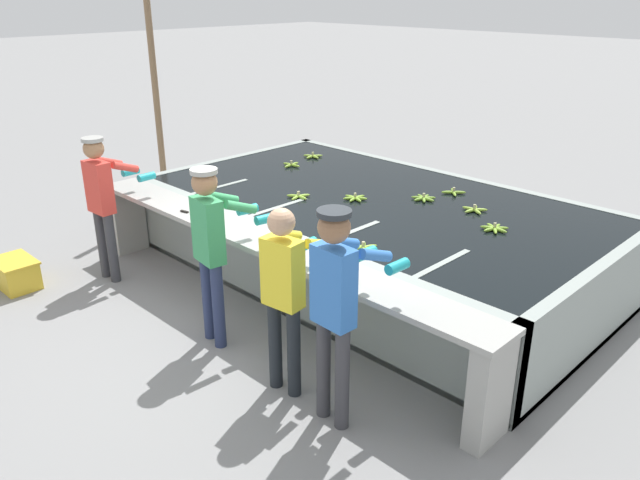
{
  "coord_description": "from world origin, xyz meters",
  "views": [
    {
      "loc": [
        4.28,
        -3.26,
        3.11
      ],
      "look_at": [
        0.0,
        1.06,
        0.63
      ],
      "focal_mm": 35.0,
      "sensor_mm": 36.0,
      "label": 1
    }
  ],
  "objects_px": {
    "worker_0": "(103,195)",
    "worker_3": "(337,297)",
    "worker_2": "(286,285)",
    "banana_bunch_floating_5": "(363,248)",
    "banana_bunch_floating_4": "(299,196)",
    "knife_0": "(189,213)",
    "worker_1": "(212,240)",
    "banana_bunch_floating_8": "(424,198)",
    "crate": "(16,273)",
    "banana_bunch_floating_7": "(495,228)",
    "banana_bunch_floating_0": "(291,165)",
    "banana_bunch_floating_1": "(454,192)",
    "banana_bunch_floating_6": "(474,210)",
    "banana_bunch_floating_2": "(355,198)",
    "support_post_left": "(157,103)",
    "banana_bunch_floating_3": "(313,156)"
  },
  "relations": [
    {
      "from": "worker_2",
      "to": "banana_bunch_floating_0",
      "type": "distance_m",
      "value": 3.68
    },
    {
      "from": "banana_bunch_floating_3",
      "to": "banana_bunch_floating_7",
      "type": "relative_size",
      "value": 0.98
    },
    {
      "from": "worker_2",
      "to": "banana_bunch_floating_5",
      "type": "bearing_deg",
      "value": 96.88
    },
    {
      "from": "banana_bunch_floating_0",
      "to": "crate",
      "type": "height_order",
      "value": "banana_bunch_floating_0"
    },
    {
      "from": "banana_bunch_floating_0",
      "to": "worker_0",
      "type": "bearing_deg",
      "value": -97.42
    },
    {
      "from": "worker_1",
      "to": "worker_3",
      "type": "height_order",
      "value": "worker_3"
    },
    {
      "from": "worker_1",
      "to": "banana_bunch_floating_1",
      "type": "distance_m",
      "value": 3.05
    },
    {
      "from": "worker_2",
      "to": "crate",
      "type": "height_order",
      "value": "worker_2"
    },
    {
      "from": "worker_0",
      "to": "worker_3",
      "type": "relative_size",
      "value": 0.95
    },
    {
      "from": "worker_2",
      "to": "knife_0",
      "type": "distance_m",
      "value": 2.12
    },
    {
      "from": "banana_bunch_floating_2",
      "to": "banana_bunch_floating_6",
      "type": "relative_size",
      "value": 1.02
    },
    {
      "from": "worker_0",
      "to": "banana_bunch_floating_3",
      "type": "xyz_separation_m",
      "value": [
        0.2,
        3.03,
        -0.08
      ]
    },
    {
      "from": "banana_bunch_floating_1",
      "to": "banana_bunch_floating_2",
      "type": "distance_m",
      "value": 1.16
    },
    {
      "from": "worker_2",
      "to": "knife_0",
      "type": "relative_size",
      "value": 4.59
    },
    {
      "from": "banana_bunch_floating_1",
      "to": "banana_bunch_floating_6",
      "type": "xyz_separation_m",
      "value": [
        0.5,
        -0.36,
        -0.0
      ]
    },
    {
      "from": "banana_bunch_floating_2",
      "to": "support_post_left",
      "type": "height_order",
      "value": "support_post_left"
    },
    {
      "from": "worker_2",
      "to": "banana_bunch_floating_2",
      "type": "distance_m",
      "value": 2.38
    },
    {
      "from": "banana_bunch_floating_8",
      "to": "banana_bunch_floating_1",
      "type": "bearing_deg",
      "value": 74.47
    },
    {
      "from": "knife_0",
      "to": "crate",
      "type": "distance_m",
      "value": 2.13
    },
    {
      "from": "worker_1",
      "to": "banana_bunch_floating_2",
      "type": "distance_m",
      "value": 2.05
    },
    {
      "from": "banana_bunch_floating_7",
      "to": "banana_bunch_floating_5",
      "type": "bearing_deg",
      "value": -115.14
    },
    {
      "from": "worker_1",
      "to": "worker_3",
      "type": "relative_size",
      "value": 0.98
    },
    {
      "from": "banana_bunch_floating_7",
      "to": "banana_bunch_floating_8",
      "type": "distance_m",
      "value": 1.09
    },
    {
      "from": "banana_bunch_floating_4",
      "to": "banana_bunch_floating_8",
      "type": "relative_size",
      "value": 0.99
    },
    {
      "from": "banana_bunch_floating_2",
      "to": "banana_bunch_floating_4",
      "type": "xyz_separation_m",
      "value": [
        -0.5,
        -0.41,
        0.0
      ]
    },
    {
      "from": "banana_bunch_floating_1",
      "to": "banana_bunch_floating_5",
      "type": "xyz_separation_m",
      "value": [
        0.34,
        -1.97,
        -0.0
      ]
    },
    {
      "from": "worker_2",
      "to": "banana_bunch_floating_2",
      "type": "relative_size",
      "value": 5.69
    },
    {
      "from": "banana_bunch_floating_4",
      "to": "banana_bunch_floating_7",
      "type": "relative_size",
      "value": 0.99
    },
    {
      "from": "worker_1",
      "to": "worker_2",
      "type": "xyz_separation_m",
      "value": [
        1.02,
        -0.05,
        -0.08
      ]
    },
    {
      "from": "banana_bunch_floating_5",
      "to": "banana_bunch_floating_7",
      "type": "distance_m",
      "value": 1.41
    },
    {
      "from": "banana_bunch_floating_6",
      "to": "crate",
      "type": "bearing_deg",
      "value": -135.28
    },
    {
      "from": "worker_1",
      "to": "banana_bunch_floating_4",
      "type": "height_order",
      "value": "worker_1"
    },
    {
      "from": "worker_1",
      "to": "crate",
      "type": "height_order",
      "value": "worker_1"
    },
    {
      "from": "banana_bunch_floating_0",
      "to": "banana_bunch_floating_3",
      "type": "xyz_separation_m",
      "value": [
        -0.12,
        0.52,
        -0.0
      ]
    },
    {
      "from": "worker_3",
      "to": "banana_bunch_floating_4",
      "type": "xyz_separation_m",
      "value": [
        -2.19,
        1.7,
        -0.14
      ]
    },
    {
      "from": "worker_1",
      "to": "banana_bunch_floating_8",
      "type": "xyz_separation_m",
      "value": [
        0.44,
        2.57,
        -0.11
      ]
    },
    {
      "from": "banana_bunch_floating_1",
      "to": "banana_bunch_floating_8",
      "type": "bearing_deg",
      "value": -105.53
    },
    {
      "from": "banana_bunch_floating_5",
      "to": "worker_0",
      "type": "bearing_deg",
      "value": -160.08
    },
    {
      "from": "banana_bunch_floating_2",
      "to": "worker_0",
      "type": "bearing_deg",
      "value": -132.05
    },
    {
      "from": "banana_bunch_floating_7",
      "to": "banana_bunch_floating_8",
      "type": "height_order",
      "value": "same"
    },
    {
      "from": "crate",
      "to": "support_post_left",
      "type": "distance_m",
      "value": 3.1
    },
    {
      "from": "worker_2",
      "to": "banana_bunch_floating_2",
      "type": "xyz_separation_m",
      "value": [
        -1.14,
        2.09,
        -0.04
      ]
    },
    {
      "from": "worker_0",
      "to": "banana_bunch_floating_0",
      "type": "relative_size",
      "value": 5.8
    },
    {
      "from": "banana_bunch_floating_6",
      "to": "worker_2",
      "type": "bearing_deg",
      "value": -90.65
    },
    {
      "from": "banana_bunch_floating_7",
      "to": "banana_bunch_floating_8",
      "type": "xyz_separation_m",
      "value": [
        -1.05,
        0.28,
        0.0
      ]
    },
    {
      "from": "banana_bunch_floating_8",
      "to": "crate",
      "type": "bearing_deg",
      "value": -130.38
    },
    {
      "from": "banana_bunch_floating_2",
      "to": "support_post_left",
      "type": "xyz_separation_m",
      "value": [
        -3.39,
        -0.38,
        0.69
      ]
    },
    {
      "from": "banana_bunch_floating_5",
      "to": "banana_bunch_floating_3",
      "type": "bearing_deg",
      "value": 143.23
    },
    {
      "from": "banana_bunch_floating_6",
      "to": "support_post_left",
      "type": "bearing_deg",
      "value": -167.95
    },
    {
      "from": "banana_bunch_floating_1",
      "to": "banana_bunch_floating_3",
      "type": "distance_m",
      "value": 2.32
    }
  ]
}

